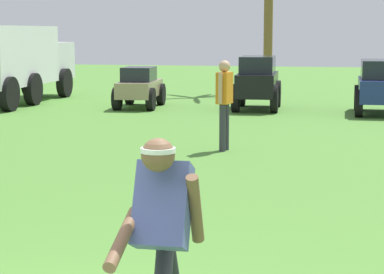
{
  "coord_description": "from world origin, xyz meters",
  "views": [
    {
      "loc": [
        2.01,
        -3.91,
        2.06
      ],
      "look_at": [
        0.25,
        4.04,
        0.9
      ],
      "focal_mm": 70.0,
      "sensor_mm": 36.0,
      "label": 1
    }
  ],
  "objects_px": {
    "teammate_near_sideline": "(224,97)",
    "parked_car_slot_c": "(378,85)",
    "frisbee_thrower": "(163,231)",
    "box_truck": "(21,60)",
    "parked_car_slot_b": "(257,81)",
    "parked_car_slot_a": "(140,87)"
  },
  "relations": [
    {
      "from": "teammate_near_sideline",
      "to": "parked_car_slot_c",
      "type": "relative_size",
      "value": 0.65
    },
    {
      "from": "frisbee_thrower",
      "to": "parked_car_slot_c",
      "type": "distance_m",
      "value": 14.89
    },
    {
      "from": "box_truck",
      "to": "frisbee_thrower",
      "type": "bearing_deg",
      "value": -61.87
    },
    {
      "from": "parked_car_slot_b",
      "to": "parked_car_slot_c",
      "type": "xyz_separation_m",
      "value": [
        3.09,
        -0.37,
        -0.02
      ]
    },
    {
      "from": "frisbee_thrower",
      "to": "parked_car_slot_a",
      "type": "xyz_separation_m",
      "value": [
        -4.58,
        14.93,
        -0.23
      ]
    },
    {
      "from": "parked_car_slot_a",
      "to": "box_truck",
      "type": "xyz_separation_m",
      "value": [
        -3.68,
        0.51,
        0.67
      ]
    },
    {
      "from": "frisbee_thrower",
      "to": "parked_car_slot_c",
      "type": "bearing_deg",
      "value": 83.49
    },
    {
      "from": "parked_car_slot_c",
      "to": "parked_car_slot_a",
      "type": "bearing_deg",
      "value": 178.73
    },
    {
      "from": "parked_car_slot_a",
      "to": "parked_car_slot_b",
      "type": "bearing_deg",
      "value": 4.24
    },
    {
      "from": "parked_car_slot_a",
      "to": "box_truck",
      "type": "distance_m",
      "value": 3.78
    },
    {
      "from": "parked_car_slot_b",
      "to": "frisbee_thrower",
      "type": "bearing_deg",
      "value": -84.7
    },
    {
      "from": "teammate_near_sideline",
      "to": "parked_car_slot_a",
      "type": "bearing_deg",
      "value": 117.49
    },
    {
      "from": "parked_car_slot_b",
      "to": "parked_car_slot_a",
      "type": "bearing_deg",
      "value": -175.76
    },
    {
      "from": "teammate_near_sideline",
      "to": "box_truck",
      "type": "xyz_separation_m",
      "value": [
        -7.21,
        7.29,
        0.29
      ]
    },
    {
      "from": "teammate_near_sideline",
      "to": "box_truck",
      "type": "relative_size",
      "value": 0.26
    },
    {
      "from": "parked_car_slot_b",
      "to": "box_truck",
      "type": "relative_size",
      "value": 0.4
    },
    {
      "from": "frisbee_thrower",
      "to": "teammate_near_sideline",
      "type": "xyz_separation_m",
      "value": [
        -1.05,
        8.16,
        0.14
      ]
    },
    {
      "from": "teammate_near_sideline",
      "to": "parked_car_slot_b",
      "type": "relative_size",
      "value": 0.65
    },
    {
      "from": "teammate_near_sideline",
      "to": "frisbee_thrower",
      "type": "bearing_deg",
      "value": -82.67
    },
    {
      "from": "parked_car_slot_a",
      "to": "frisbee_thrower",
      "type": "bearing_deg",
      "value": -72.96
    },
    {
      "from": "box_truck",
      "to": "parked_car_slot_b",
      "type": "bearing_deg",
      "value": -2.31
    },
    {
      "from": "frisbee_thrower",
      "to": "parked_car_slot_b",
      "type": "bearing_deg",
      "value": 95.3
    }
  ]
}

